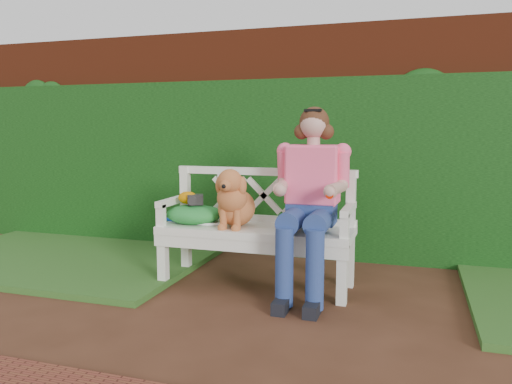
% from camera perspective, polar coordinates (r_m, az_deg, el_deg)
% --- Properties ---
extents(ground, '(60.00, 60.00, 0.00)m').
position_cam_1_polar(ground, '(3.32, 4.34, -14.58)').
color(ground, '#3E2214').
extents(brick_wall, '(10.00, 0.30, 2.20)m').
position_cam_1_polar(brick_wall, '(4.96, 9.54, 5.60)').
color(brick_wall, maroon).
rests_on(brick_wall, ground).
extents(ivy_hedge, '(10.00, 0.18, 1.70)m').
position_cam_1_polar(ivy_hedge, '(4.75, 9.11, 2.52)').
color(ivy_hedge, '#1E5D19').
rests_on(ivy_hedge, ground).
extents(grass_left, '(2.60, 2.00, 0.05)m').
position_cam_1_polar(grass_left, '(5.13, -20.37, -6.85)').
color(grass_left, '#1C3F15').
rests_on(grass_left, ground).
extents(garden_bench, '(1.65, 0.81, 0.48)m').
position_cam_1_polar(garden_bench, '(3.93, 0.00, -7.39)').
color(garden_bench, white).
rests_on(garden_bench, ground).
extents(seated_woman, '(0.66, 0.83, 1.37)m').
position_cam_1_polar(seated_woman, '(3.72, 6.35, -1.30)').
color(seated_woman, '#E92562').
rests_on(seated_woman, ground).
extents(dog, '(0.32, 0.42, 0.46)m').
position_cam_1_polar(dog, '(3.84, -2.41, -0.59)').
color(dog, tan).
rests_on(dog, garden_bench).
extents(tennis_racket, '(0.59, 0.32, 0.03)m').
position_cam_1_polar(tennis_racket, '(4.03, -5.86, -3.38)').
color(tennis_racket, white).
rests_on(tennis_racket, garden_bench).
extents(green_bag, '(0.46, 0.37, 0.15)m').
position_cam_1_polar(green_bag, '(4.03, -7.15, -2.50)').
color(green_bag, '#1E6A10').
rests_on(green_bag, garden_bench).
extents(camera_item, '(0.15, 0.13, 0.08)m').
position_cam_1_polar(camera_item, '(4.00, -6.94, -0.86)').
color(camera_item, '#272727').
rests_on(camera_item, green_bag).
extents(baseball_glove, '(0.17, 0.13, 0.10)m').
position_cam_1_polar(baseball_glove, '(4.03, -7.79, -0.66)').
color(baseball_glove, '#BE7303').
rests_on(baseball_glove, green_bag).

